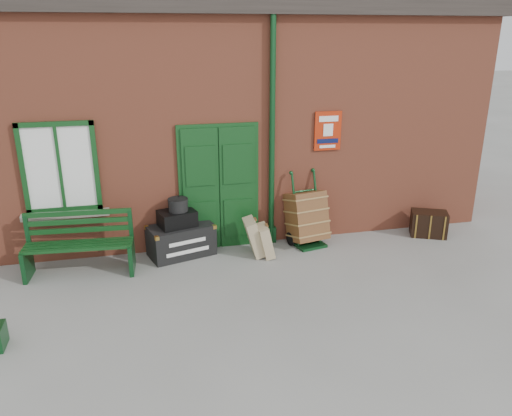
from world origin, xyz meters
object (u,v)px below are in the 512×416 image
object	(u,v)px
bench	(79,242)
porter_trolley	(307,217)
houdini_trunk	(181,240)
dark_trunk	(429,224)

from	to	relation	value
bench	porter_trolley	xyz separation A→B (m)	(3.95, 0.28, -0.01)
houdini_trunk	dark_trunk	distance (m)	4.74
bench	porter_trolley	bearing A→B (deg)	8.35
houdini_trunk	porter_trolley	world-z (taller)	porter_trolley
houdini_trunk	dark_trunk	size ratio (longest dim) A/B	1.67
bench	dark_trunk	distance (m)	6.39
houdini_trunk	dark_trunk	xyz separation A→B (m)	(4.73, -0.19, -0.04)
bench	houdini_trunk	xyz separation A→B (m)	(1.65, 0.31, -0.25)
bench	houdini_trunk	bearing A→B (deg)	14.77
bench	dark_trunk	bearing A→B (deg)	5.29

